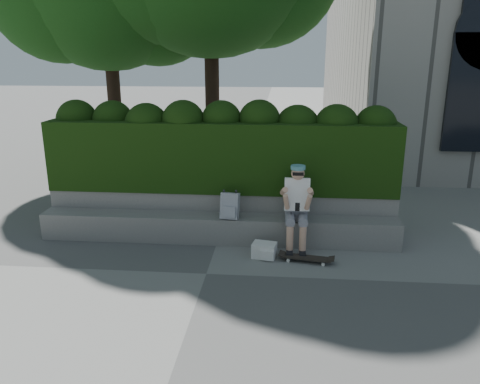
# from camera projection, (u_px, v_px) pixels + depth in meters

# --- Properties ---
(ground) EXTENTS (80.00, 80.00, 0.00)m
(ground) POSITION_uv_depth(u_px,v_px,m) (206.00, 274.00, 6.75)
(ground) COLOR slate
(ground) RESTS_ON ground
(bench_ledge) EXTENTS (6.00, 0.45, 0.45)m
(bench_ledge) POSITION_uv_depth(u_px,v_px,m) (218.00, 228.00, 7.88)
(bench_ledge) COLOR gray
(bench_ledge) RESTS_ON ground
(planter_wall) EXTENTS (6.00, 0.50, 0.75)m
(planter_wall) POSITION_uv_depth(u_px,v_px,m) (221.00, 211.00, 8.29)
(planter_wall) COLOR gray
(planter_wall) RESTS_ON ground
(hedge) EXTENTS (6.00, 1.00, 1.20)m
(hedge) POSITION_uv_depth(u_px,v_px,m) (222.00, 154.00, 8.23)
(hedge) COLOR black
(hedge) RESTS_ON planter_wall
(person) EXTENTS (0.40, 0.76, 1.38)m
(person) POSITION_uv_depth(u_px,v_px,m) (297.00, 204.00, 7.45)
(person) COLOR gray
(person) RESTS_ON ground
(skateboard) EXTENTS (0.77, 0.31, 0.08)m
(skateboard) POSITION_uv_depth(u_px,v_px,m) (306.00, 258.00, 7.12)
(skateboard) COLOR black
(skateboard) RESTS_ON ground
(backpack_plaid) EXTENTS (0.31, 0.20, 0.43)m
(backpack_plaid) POSITION_uv_depth(u_px,v_px,m) (230.00, 206.00, 7.64)
(backpack_plaid) COLOR #B5B6BA
(backpack_plaid) RESTS_ON bench_ledge
(backpack_ground) EXTENTS (0.40, 0.32, 0.23)m
(backpack_ground) POSITION_uv_depth(u_px,v_px,m) (264.00, 250.00, 7.27)
(backpack_ground) COLOR silver
(backpack_ground) RESTS_ON ground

